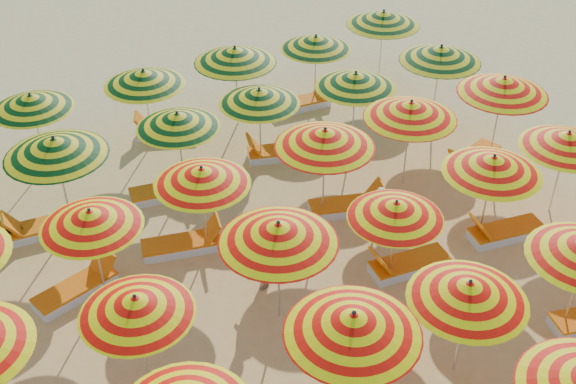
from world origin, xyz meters
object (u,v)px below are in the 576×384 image
object	(u,v)px
umbrella_23	(503,86)
umbrella_27	(259,97)
umbrella_26	(178,120)
umbrella_25	(55,147)
umbrella_22	(411,110)
umbrella_28	(356,80)
umbrella_21	(325,138)
lounger_16	(279,152)
umbrella_34	(316,43)
umbrella_20	(202,176)
lounger_8	(504,232)
lounger_14	(45,227)
umbrella_29	(441,54)
umbrella_31	(31,102)
umbrella_33	(235,55)
umbrella_17	(567,141)
umbrella_19	(91,219)
umbrella_9	(469,291)
lounger_9	(77,288)
lounger_12	(473,159)
beachgoer_a	(378,215)
lounger_15	(168,191)
umbrella_16	(493,165)
lounger_11	(348,206)
beachgoer_b	(260,259)
umbrella_8	(353,324)
umbrella_32	(144,78)
lounger_7	(407,264)
umbrella_13	(136,306)
lounger_10	(183,244)
lounger_17	(167,131)
lounger_18	(302,103)
umbrella_14	(278,233)

from	to	relation	value
umbrella_23	umbrella_27	distance (m)	5.98
umbrella_26	umbrella_25	bearing A→B (deg)	-175.05
umbrella_22	umbrella_28	bearing A→B (deg)	94.48
umbrella_21	lounger_16	bearing A→B (deg)	84.53
umbrella_34	umbrella_27	bearing A→B (deg)	-142.72
umbrella_20	lounger_8	xyz separation A→B (m)	(5.99, -2.80, -1.74)
umbrella_28	lounger_14	xyz separation A→B (m)	(-8.11, 0.08, -1.77)
umbrella_23	umbrella_29	size ratio (longest dim) A/B	1.17
umbrella_31	umbrella_33	distance (m)	5.30
umbrella_17	lounger_8	size ratio (longest dim) A/B	1.25
umbrella_19	umbrella_29	bearing A→B (deg)	13.46
umbrella_9	lounger_9	world-z (taller)	umbrella_9
umbrella_26	lounger_9	xyz separation A→B (m)	(-3.31, -2.58, -1.70)
lounger_12	beachgoer_a	xyz separation A→B (m)	(-3.92, -1.44, 0.54)
umbrella_23	lounger_15	distance (m)	8.58
umbrella_25	umbrella_31	xyz separation A→B (m)	(0.03, 2.73, -0.22)
umbrella_31	umbrella_16	bearing A→B (deg)	-43.51
lounger_11	lounger_16	xyz separation A→B (m)	(-0.34, 2.83, 0.00)
lounger_12	lounger_16	world-z (taller)	same
umbrella_34	lounger_15	size ratio (longest dim) A/B	1.41
beachgoer_a	beachgoer_b	world-z (taller)	beachgoer_a
lounger_14	umbrella_23	bearing A→B (deg)	172.34
umbrella_8	umbrella_27	size ratio (longest dim) A/B	1.20
umbrella_16	umbrella_32	size ratio (longest dim) A/B	0.95
umbrella_27	lounger_7	bearing A→B (deg)	-80.61
lounger_7	umbrella_26	bearing A→B (deg)	-53.81
umbrella_19	lounger_14	world-z (taller)	umbrella_19
umbrella_20	umbrella_34	size ratio (longest dim) A/B	1.05
umbrella_33	umbrella_34	xyz separation A→B (m)	(2.53, 0.09, -0.20)
umbrella_13	umbrella_29	xyz separation A→B (m)	(10.14, 5.05, 0.22)
umbrella_27	lounger_10	xyz separation A→B (m)	(-3.07, -2.40, -1.73)
umbrella_28	umbrella_20	bearing A→B (deg)	-157.37
umbrella_34	lounger_16	bearing A→B (deg)	-136.55
lounger_14	umbrella_13	bearing A→B (deg)	101.59
umbrella_22	lounger_14	world-z (taller)	umbrella_22
umbrella_28	umbrella_23	bearing A→B (deg)	-37.90
umbrella_13	umbrella_25	distance (m)	5.13
lounger_17	lounger_9	bearing A→B (deg)	74.55
umbrella_22	lounger_11	bearing A→B (deg)	-169.42
lounger_16	umbrella_22	bearing A→B (deg)	147.49
umbrella_31	lounger_8	world-z (taller)	umbrella_31
umbrella_8	umbrella_13	xyz separation A→B (m)	(-2.80, 2.22, -0.24)
umbrella_22	umbrella_26	world-z (taller)	umbrella_22
umbrella_8	umbrella_20	xyz separation A→B (m)	(-0.42, 5.13, -0.18)
umbrella_26	umbrella_20	bearing A→B (deg)	-99.38
umbrella_25	lounger_18	distance (m)	7.95
lounger_8	lounger_15	world-z (taller)	same
umbrella_14	umbrella_20	world-z (taller)	umbrella_14
beachgoer_b	lounger_18	bearing A→B (deg)	158.42
beachgoer_a	umbrella_33	bearing A→B (deg)	170.15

